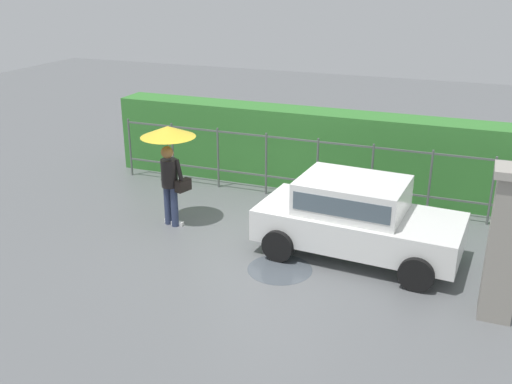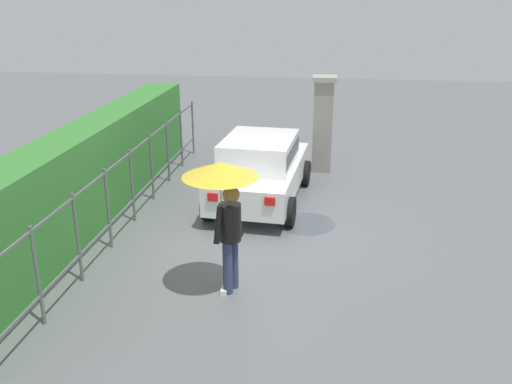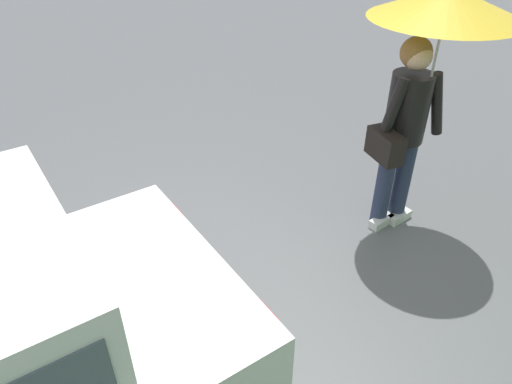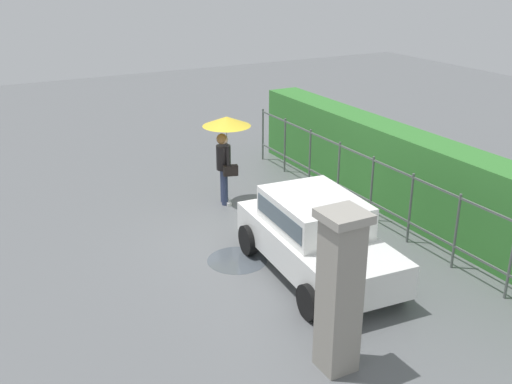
% 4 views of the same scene
% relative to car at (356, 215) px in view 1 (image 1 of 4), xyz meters
% --- Properties ---
extents(ground_plane, '(40.00, 40.00, 0.00)m').
position_rel_car_xyz_m(ground_plane, '(-1.66, -0.24, -0.80)').
color(ground_plane, slate).
extents(car, '(3.84, 2.08, 1.48)m').
position_rel_car_xyz_m(car, '(0.00, 0.00, 0.00)').
color(car, white).
rests_on(car, ground).
extents(pedestrian, '(1.12, 1.12, 2.10)m').
position_rel_car_xyz_m(pedestrian, '(-3.88, 0.04, 0.83)').
color(pedestrian, '#2D3856').
rests_on(pedestrian, ground).
extents(gate_pillar, '(0.60, 0.60, 2.42)m').
position_rel_car_xyz_m(gate_pillar, '(2.48, -1.28, 0.44)').
color(gate_pillar, gray).
rests_on(gate_pillar, ground).
extents(fence_section, '(10.01, 0.05, 1.50)m').
position_rel_car_xyz_m(fence_section, '(-1.41, 2.39, 0.02)').
color(fence_section, '#59605B').
rests_on(fence_section, ground).
extents(hedge_row, '(10.96, 0.90, 1.90)m').
position_rel_car_xyz_m(hedge_row, '(-1.41, 3.31, 0.15)').
color(hedge_row, '#387F33').
rests_on(hedge_row, ground).
extents(puddle_near, '(1.17, 1.17, 0.00)m').
position_rel_car_xyz_m(puddle_near, '(-1.10, -1.07, -0.80)').
color(puddle_near, '#4C545B').
rests_on(puddle_near, ground).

